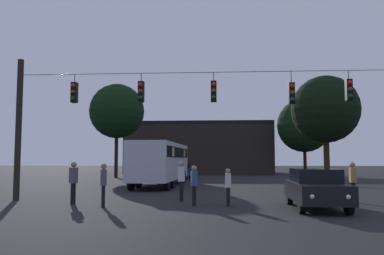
{
  "coord_description": "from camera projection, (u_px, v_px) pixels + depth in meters",
  "views": [
    {
      "loc": [
        0.12,
        -4.83,
        1.89
      ],
      "look_at": [
        -1.3,
        17.54,
        3.71
      ],
      "focal_mm": 36.56,
      "sensor_mm": 36.0,
      "label": 1
    }
  ],
  "objects": [
    {
      "name": "tree_behind_building",
      "position": [
        325.0,
        110.0,
        30.13
      ],
      "size": [
        5.2,
        5.2,
        8.33
      ],
      "color": "#2D2116",
      "rests_on": "ground"
    },
    {
      "name": "tree_right_far",
      "position": [
        117.0,
        111.0,
        40.64
      ],
      "size": [
        5.67,
        5.67,
        9.72
      ],
      "color": "black",
      "rests_on": "ground"
    },
    {
      "name": "car_near_right",
      "position": [
        316.0,
        188.0,
        14.93
      ],
      "size": [
        1.95,
        4.39,
        1.52
      ],
      "color": "black",
      "rests_on": "ground"
    },
    {
      "name": "pedestrian_crossing_right",
      "position": [
        103.0,
        182.0,
        15.38
      ],
      "size": [
        0.34,
        0.42,
        1.72
      ],
      "color": "black",
      "rests_on": "ground"
    },
    {
      "name": "pedestrian_crossing_center",
      "position": [
        181.0,
        178.0,
        17.69
      ],
      "size": [
        0.29,
        0.39,
        1.79
      ],
      "color": "black",
      "rests_on": "ground"
    },
    {
      "name": "pedestrian_crossing_left",
      "position": [
        73.0,
        180.0,
        16.44
      ],
      "size": [
        0.28,
        0.38,
        1.78
      ],
      "color": "black",
      "rests_on": "ground"
    },
    {
      "name": "car_far_left",
      "position": [
        180.0,
        171.0,
        36.77
      ],
      "size": [
        2.16,
        4.45,
        1.52
      ],
      "color": "navy",
      "rests_on": "ground"
    },
    {
      "name": "pedestrian_near_bus",
      "position": [
        194.0,
        183.0,
        15.93
      ],
      "size": [
        0.31,
        0.4,
        1.63
      ],
      "color": "black",
      "rests_on": "ground"
    },
    {
      "name": "pedestrian_trailing",
      "position": [
        228.0,
        185.0,
        15.84
      ],
      "size": [
        0.25,
        0.37,
        1.5
      ],
      "color": "black",
      "rests_on": "ground"
    },
    {
      "name": "pedestrian_far_side",
      "position": [
        353.0,
        179.0,
        17.17
      ],
      "size": [
        0.27,
        0.38,
        1.76
      ],
      "color": "black",
      "rests_on": "ground"
    },
    {
      "name": "overhead_signal_span",
      "position": [
        213.0,
        116.0,
        17.62
      ],
      "size": [
        18.47,
        0.44,
        6.58
      ],
      "color": "black",
      "rests_on": "ground"
    },
    {
      "name": "corner_building",
      "position": [
        200.0,
        149.0,
        54.22
      ],
      "size": [
        18.77,
        12.3,
        6.69
      ],
      "color": "black",
      "rests_on": "ground"
    },
    {
      "name": "ground_plane",
      "position": [
        215.0,
        185.0,
        29.03
      ],
      "size": [
        168.0,
        168.0,
        0.0
      ],
      "primitive_type": "plane",
      "color": "black",
      "rests_on": "ground"
    },
    {
      "name": "tree_left_silhouette",
      "position": [
        304.0,
        125.0,
        46.15
      ],
      "size": [
        6.34,
        6.34,
        9.05
      ],
      "color": "black",
      "rests_on": "ground"
    },
    {
      "name": "city_bus",
      "position": [
        161.0,
        160.0,
        27.94
      ],
      "size": [
        2.93,
        11.09,
        3.0
      ],
      "color": "#B7BCC6",
      "rests_on": "ground"
    }
  ]
}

